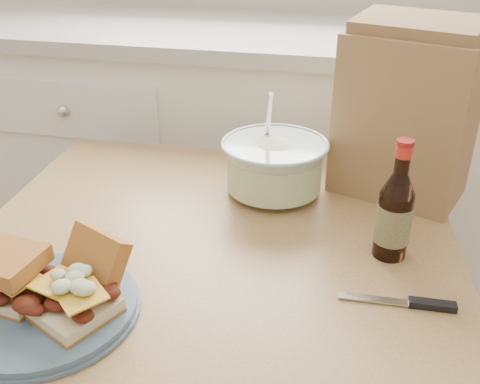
% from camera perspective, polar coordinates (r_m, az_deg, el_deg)
% --- Properties ---
extents(cabinet_run, '(2.50, 0.64, 0.94)m').
position_cam_1_polar(cabinet_run, '(1.78, 2.25, 2.18)').
color(cabinet_run, white).
rests_on(cabinet_run, ground).
extents(dining_table, '(0.93, 0.93, 0.72)m').
position_cam_1_polar(dining_table, '(1.00, -3.16, -10.77)').
color(dining_table, tan).
rests_on(dining_table, ground).
extents(plate, '(0.26, 0.26, 0.02)m').
position_cam_1_polar(plate, '(0.84, -20.01, -11.61)').
color(plate, '#475E73').
rests_on(plate, dining_table).
extents(sandwich_left, '(0.11, 0.10, 0.07)m').
position_cam_1_polar(sandwich_left, '(0.85, -23.51, -8.10)').
color(sandwich_left, beige).
rests_on(sandwich_left, plate).
extents(sandwich_right, '(0.14, 0.19, 0.09)m').
position_cam_1_polar(sandwich_right, '(0.80, -16.79, -9.53)').
color(sandwich_right, beige).
rests_on(sandwich_right, plate).
extents(coleslaw_bowl, '(0.22, 0.22, 0.22)m').
position_cam_1_polar(coleslaw_bowl, '(1.09, 3.66, 2.56)').
color(coleslaw_bowl, '#B7C5C0').
rests_on(coleslaw_bowl, dining_table).
extents(beer_bottle, '(0.06, 0.06, 0.21)m').
position_cam_1_polar(beer_bottle, '(0.91, 16.14, -2.30)').
color(beer_bottle, black).
rests_on(beer_bottle, dining_table).
extents(knife, '(0.17, 0.02, 0.01)m').
position_cam_1_polar(knife, '(0.85, 18.36, -11.20)').
color(knife, silver).
rests_on(knife, dining_table).
extents(paper_bag, '(0.29, 0.24, 0.32)m').
position_cam_1_polar(paper_bag, '(1.10, 17.25, 7.56)').
color(paper_bag, '#9C734B').
rests_on(paper_bag, dining_table).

